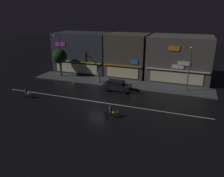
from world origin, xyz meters
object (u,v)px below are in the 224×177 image
object	(u,v)px
streetlamp_west	(60,52)
parked_car_near_kerb	(117,86)
streetlamp_mid	(190,65)
traffic_cone	(74,83)
motorcycle_lead	(111,112)
motorcycle_following	(27,93)
pedestrian_on_sidewalk	(99,77)

from	to	relation	value
streetlamp_west	parked_car_near_kerb	xyz separation A→B (m)	(12.40, -3.60, -3.86)
streetlamp_west	streetlamp_mid	size ratio (longest dim) A/B	1.12
streetlamp_west	streetlamp_mid	world-z (taller)	streetlamp_west
traffic_cone	motorcycle_lead	bearing A→B (deg)	-41.73
motorcycle_following	motorcycle_lead	bearing A→B (deg)	177.42
pedestrian_on_sidewalk	motorcycle_lead	bearing A→B (deg)	-167.65
motorcycle_lead	parked_car_near_kerb	bearing A→B (deg)	-73.28
parked_car_near_kerb	traffic_cone	size ratio (longest dim) A/B	7.82
traffic_cone	motorcycle_following	bearing A→B (deg)	-113.19
streetlamp_mid	motorcycle_following	xyz separation A→B (m)	(-21.47, -10.50, -3.66)
motorcycle_lead	motorcycle_following	world-z (taller)	same
parked_car_near_kerb	motorcycle_following	bearing A→B (deg)	32.68
streetlamp_west	pedestrian_on_sidewalk	bearing A→B (deg)	-6.30
pedestrian_on_sidewalk	traffic_cone	distance (m)	4.35
streetlamp_west	parked_car_near_kerb	distance (m)	13.48
pedestrian_on_sidewalk	motorcycle_following	xyz separation A→B (m)	(-6.94, -9.90, -0.40)
motorcycle_following	traffic_cone	bearing A→B (deg)	-109.40
traffic_cone	parked_car_near_kerb	bearing A→B (deg)	-3.41
streetlamp_mid	pedestrian_on_sidewalk	bearing A→B (deg)	-177.61
streetlamp_west	motorcycle_following	xyz separation A→B (m)	(1.19, -10.79, -4.10)
parked_car_near_kerb	traffic_cone	bearing A→B (deg)	-3.41
streetlamp_mid	parked_car_near_kerb	xyz separation A→B (m)	(-10.26, -3.31, -3.42)
pedestrian_on_sidewalk	motorcycle_lead	size ratio (longest dim) A/B	1.02
streetlamp_mid	traffic_cone	bearing A→B (deg)	-171.12
streetlamp_west	parked_car_near_kerb	world-z (taller)	streetlamp_west
motorcycle_lead	traffic_cone	world-z (taller)	motorcycle_lead
motorcycle_lead	motorcycle_following	distance (m)	13.65
parked_car_near_kerb	streetlamp_west	bearing A→B (deg)	-16.20
streetlamp_mid	streetlamp_west	bearing A→B (deg)	179.27
motorcycle_following	pedestrian_on_sidewalk	bearing A→B (deg)	-121.25
streetlamp_west	pedestrian_on_sidewalk	xyz separation A→B (m)	(8.13, -0.90, -3.69)
streetlamp_west	parked_car_near_kerb	size ratio (longest dim) A/B	1.83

